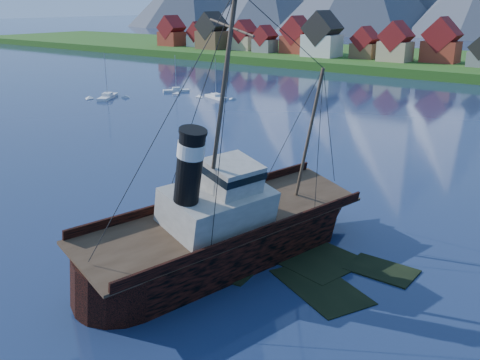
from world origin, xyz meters
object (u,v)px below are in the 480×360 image
Objects in this scene: sailboat_b at (176,91)px; tugboat_wreck at (234,224)px; sailboat_a at (108,97)px; sailboat_c at (216,98)px.

tugboat_wreck is at bearing -3.98° from sailboat_b.
sailboat_a is 27.42m from sailboat_c.
sailboat_a is at bearing 159.19° from tugboat_wreck.
sailboat_b is 15.27m from sailboat_c.
tugboat_wreck reaches higher than sailboat_b.
sailboat_b is (6.67, 17.98, -0.02)m from sailboat_a.
sailboat_a is at bearing 147.30° from sailboat_c.
tugboat_wreck is 93.98m from sailboat_a.
tugboat_wreck is 3.23× the size of sailboat_b.
sailboat_c is at bearing 4.68° from sailboat_a.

